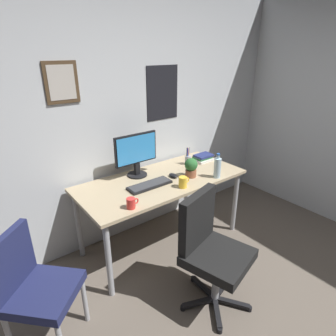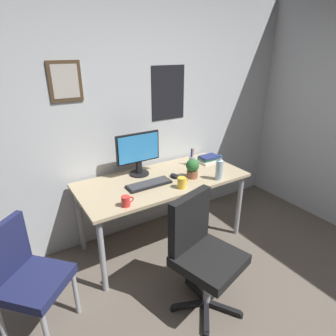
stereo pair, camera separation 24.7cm
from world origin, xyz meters
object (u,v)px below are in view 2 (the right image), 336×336
Objects in this scene: monitor at (138,152)px; book_stack_left at (208,159)px; coffee_mug_near at (182,183)px; office_chair at (201,249)px; potted_plant at (192,168)px; side_chair at (25,274)px; pen_cup at (192,160)px; keyboard at (149,184)px; computer_mouse at (174,176)px; water_bottle at (219,170)px; coffee_mug_far at (126,201)px.

monitor is 0.85m from book_stack_left.
monitor is 0.56m from coffee_mug_near.
potted_plant is at bearing 58.97° from office_chair.
side_chair is 4.38× the size of pen_cup.
keyboard is (1.16, 0.31, 0.26)m from side_chair.
water_bottle is at bearing -38.17° from computer_mouse.
side_chair is 1.43m from coffee_mug_near.
pen_cup is (0.35, 0.17, 0.04)m from computer_mouse.
water_bottle is 0.99m from coffee_mug_far.
office_chair is at bearing -87.87° from keyboard.
office_chair is at bearing -131.34° from book_stack_left.
coffee_mug_near is (-0.07, -0.23, 0.03)m from computer_mouse.
potted_plant reaches higher than book_stack_left.
computer_mouse is 0.58m from book_stack_left.
coffee_mug_far is at bearing -161.28° from book_stack_left.
office_chair is at bearing -90.49° from monitor.
water_bottle is 1.15× the size of book_stack_left.
book_stack_left is (1.20, 0.41, -0.01)m from coffee_mug_far.
book_stack_left is (0.63, 0.38, -0.02)m from coffee_mug_near.
side_chair reaches higher than keyboard.
coffee_mug_near is at bearing 2.87° from coffee_mug_far.
water_bottle is at bearing -42.06° from potted_plant.
book_stack_left is at bearing -6.09° from pen_cup.
water_bottle is at bearing 40.53° from office_chair.
water_bottle reaches higher than potted_plant.
pen_cup is (0.20, 0.27, -0.05)m from potted_plant.
office_chair is at bearing -109.81° from coffee_mug_near.
potted_plant is (0.79, 0.16, 0.06)m from coffee_mug_far.
coffee_mug_near is 0.58m from pen_cup.
potted_plant is at bearing -32.46° from computer_mouse.
coffee_mug_far is (-0.37, 0.54, 0.27)m from office_chair.
monitor reaches higher than pen_cup.
side_chair reaches higher than coffee_mug_far.
monitor is at bearing 111.76° from coffee_mug_near.
office_chair is 8.66× the size of coffee_mug_far.
side_chair is at bearing -171.58° from potted_plant.
pen_cup is 0.22m from book_stack_left.
office_chair is 0.66m from coffee_mug_near.
coffee_mug_far is (-0.38, -0.52, -0.19)m from monitor.
pen_cup is at bearing 16.71° from keyboard.
book_stack_left is at bearing 62.71° from water_bottle.
water_bottle is at bearing -21.03° from keyboard.
pen_cup reaches higher than keyboard.
monitor reaches higher than side_chair.
pen_cup is at bearing 173.91° from book_stack_left.
side_chair is 1.90× the size of monitor.
book_stack_left is at bearing 31.08° from coffee_mug_near.
potted_plant is at bearing 31.60° from coffee_mug_near.
office_chair and pen_cup have the same top height.
coffee_mug_far is at bearing -126.15° from monitor.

